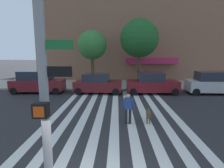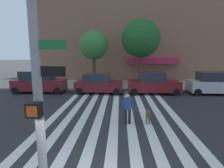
{
  "view_description": "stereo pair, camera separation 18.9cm",
  "coord_description": "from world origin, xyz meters",
  "views": [
    {
      "loc": [
        0.56,
        -3.96,
        3.81
      ],
      "look_at": [
        0.26,
        7.22,
        1.9
      ],
      "focal_mm": 30.0,
      "sensor_mm": 36.0,
      "label": 1
    },
    {
      "loc": [
        0.75,
        -3.95,
        3.81
      ],
      "look_at": [
        0.26,
        7.22,
        1.9
      ],
      "focal_mm": 30.0,
      "sensor_mm": 36.0,
      "label": 2
    }
  ],
  "objects": [
    {
      "name": "sidewalk_far",
      "position": [
        0.0,
        17.5,
        0.07
      ],
      "size": [
        80.0,
        6.0,
        0.15
      ],
      "primitive_type": "cube",
      "color": "#A0988C",
      "rests_on": "ground_plane"
    },
    {
      "name": "parked_car_fourth_in_line",
      "position": [
        9.45,
        13.22,
        0.99
      ],
      "size": [
        4.85,
        2.05,
        2.06
      ],
      "color": "#B8B3B3",
      "rests_on": "ground_plane"
    },
    {
      "name": "parked_car_near_curb",
      "position": [
        -6.93,
        13.22,
        1.01
      ],
      "size": [
        4.84,
        1.92,
        2.08
      ],
      "color": "maroon",
      "rests_on": "ground_plane"
    },
    {
      "name": "parked_car_third_in_line",
      "position": [
        3.8,
        13.22,
        0.93
      ],
      "size": [
        4.67,
        2.05,
        1.98
      ],
      "color": "maroon",
      "rests_on": "ground_plane"
    },
    {
      "name": "traffic_light_pole",
      "position": [
        -0.84,
        -0.52,
        3.52
      ],
      "size": [
        0.74,
        0.46,
        5.8
      ],
      "color": "gray",
      "rests_on": "sidewalk_near"
    },
    {
      "name": "ground_plane",
      "position": [
        0.0,
        7.25,
        0.0
      ],
      "size": [
        160.0,
        160.0,
        0.0
      ],
      "primitive_type": "plane",
      "color": "#2B2B2D"
    },
    {
      "name": "dog_on_leash",
      "position": [
        2.3,
        5.94,
        0.44
      ],
      "size": [
        0.35,
        1.11,
        0.65
      ],
      "color": "brown",
      "rests_on": "ground_plane"
    },
    {
      "name": "pedestrian_dog_walker",
      "position": [
        1.17,
        5.66,
        0.93
      ],
      "size": [
        0.71,
        0.29,
        1.64
      ],
      "color": "black",
      "rests_on": "ground_plane"
    },
    {
      "name": "street_tree_middle",
      "position": [
        2.93,
        16.55,
        5.24
      ],
      "size": [
        4.09,
        4.09,
        7.15
      ],
      "color": "#4C3823",
      "rests_on": "sidewalk_far"
    },
    {
      "name": "parked_car_behind_first",
      "position": [
        -1.24,
        13.22,
        0.89
      ],
      "size": [
        4.42,
        2.18,
        1.84
      ],
      "color": "maroon",
      "rests_on": "ground_plane"
    },
    {
      "name": "street_tree_nearest",
      "position": [
        -2.13,
        16.62,
        4.53
      ],
      "size": [
        3.15,
        3.15,
        5.99
      ],
      "color": "#4C3823",
      "rests_on": "sidewalk_far"
    },
    {
      "name": "crosswalk_stripes",
      "position": [
        0.44,
        7.25,
        0.0
      ],
      "size": [
        7.65,
        13.9,
        0.01
      ],
      "color": "silver",
      "rests_on": "ground_plane"
    }
  ]
}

